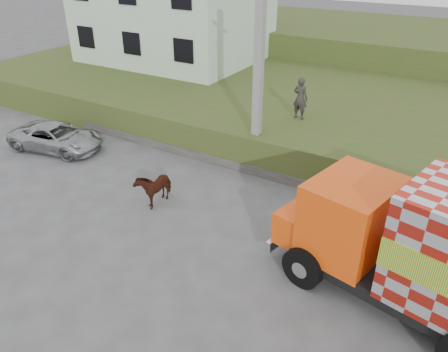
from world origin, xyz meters
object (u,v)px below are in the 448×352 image
Objects in this scene: cow at (154,186)px; suv at (56,137)px; pedestrian at (300,98)px; utility_pole at (259,68)px.

suv is (-6.42, 1.24, -0.05)m from cow.
pedestrian is (2.61, 6.50, 1.76)m from cow.
cow is 0.36× the size of suv.
utility_pole is 5.66m from cow.
cow is at bearing -114.14° from utility_pole.
utility_pole is at bearing 77.99° from pedestrian.
pedestrian is at bearing 66.93° from cow.
utility_pole is 3.05m from pedestrian.
cow is 6.54m from suv.
utility_pole reaches higher than cow.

